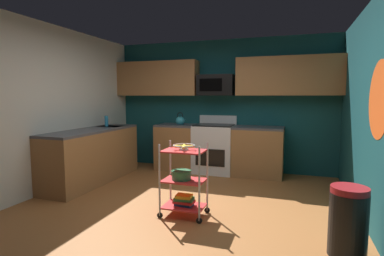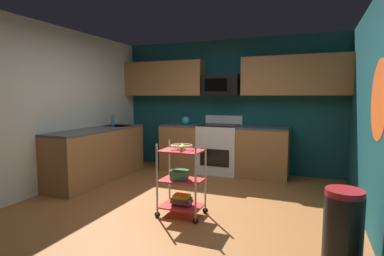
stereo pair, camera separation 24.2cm
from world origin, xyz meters
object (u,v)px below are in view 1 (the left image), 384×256
dish_soap_bottle (106,121)px  oven_range (214,148)px  kettle (180,121)px  book_stack (184,200)px  fruit_bowl (184,146)px  trash_can (348,222)px  rolling_cart (184,180)px  microwave (216,85)px  mixing_bowl_large (181,175)px

dish_soap_bottle → oven_range: bearing=23.7°
kettle → book_stack: bearing=-68.1°
fruit_bowl → dish_soap_bottle: bearing=145.5°
trash_can → rolling_cart: bearing=167.0°
fruit_bowl → dish_soap_bottle: (-2.07, 1.42, 0.14)m
microwave → trash_can: microwave is taller
rolling_cart → fruit_bowl: rolling_cart is taller
oven_range → dish_soap_bottle: dish_soap_bottle is taller
book_stack → dish_soap_bottle: size_ratio=1.29×
rolling_cart → book_stack: bearing=-63.4°
mixing_bowl_large → trash_can: trash_can is taller
mixing_bowl_large → book_stack: size_ratio=0.98×
fruit_bowl → trash_can: bearing=-13.0°
fruit_bowl → rolling_cart: bearing=90.0°
book_stack → kettle: 2.55m
oven_range → rolling_cart: oven_range is taller
microwave → book_stack: (0.19, -2.35, -1.50)m
oven_range → book_stack: 2.27m
oven_range → mixing_bowl_large: (0.16, -2.25, 0.04)m
kettle → dish_soap_bottle: size_ratio=1.32×
book_stack → kettle: bearing=111.9°
microwave → mixing_bowl_large: (0.16, -2.35, -1.18)m
rolling_cart → book_stack: rolling_cart is taller
microwave → dish_soap_bottle: bearing=-153.7°
rolling_cart → trash_can: rolling_cart is taller
dish_soap_bottle → kettle: bearing=35.0°
trash_can → kettle: bearing=135.2°
kettle → dish_soap_bottle: 1.43m
trash_can → dish_soap_bottle: bearing=154.5°
oven_range → trash_can: 3.31m
trash_can → mixing_bowl_large: bearing=167.2°
microwave → oven_range: bearing=-89.7°
microwave → rolling_cart: size_ratio=0.77×
book_stack → dish_soap_bottle: bearing=145.5°
rolling_cart → book_stack: 0.25m
mixing_bowl_large → kettle: (-0.87, 2.24, 0.48)m
mixing_bowl_large → dish_soap_bottle: bearing=145.1°
book_stack → mixing_bowl_large: bearing=180.0°
mixing_bowl_large → rolling_cart: bearing=0.0°
microwave → dish_soap_bottle: size_ratio=3.50×
book_stack → dish_soap_bottle: (-2.07, 1.42, 0.82)m
kettle → trash_can: size_ratio=0.40×
microwave → rolling_cart: microwave is taller
oven_range → kettle: bearing=-179.7°
oven_range → rolling_cart: (0.19, -2.25, -0.03)m
microwave → book_stack: bearing=-85.4°
rolling_cart → mixing_bowl_large: bearing=-180.0°
fruit_bowl → book_stack: (0.00, -0.00, -0.68)m
fruit_bowl → book_stack: size_ratio=1.05×
oven_range → book_stack: oven_range is taller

